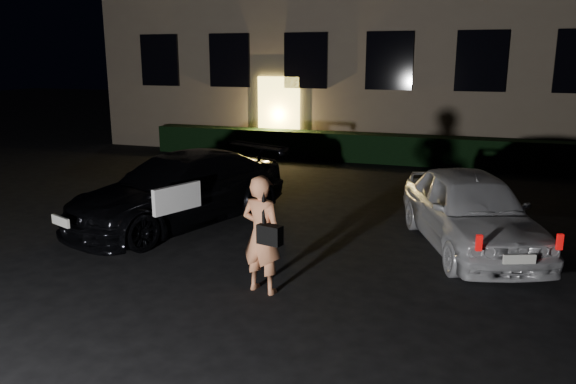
% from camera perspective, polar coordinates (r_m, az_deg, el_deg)
% --- Properties ---
extents(ground, '(80.00, 80.00, 0.00)m').
position_cam_1_polar(ground, '(7.48, -3.61, -11.18)').
color(ground, black).
rests_on(ground, ground).
extents(hedge, '(15.00, 0.70, 0.85)m').
position_cam_1_polar(hedge, '(17.19, 9.67, 4.37)').
color(hedge, black).
rests_on(hedge, ground).
extents(sedan, '(3.45, 4.98, 1.34)m').
position_cam_1_polar(sedan, '(10.86, -11.00, 0.25)').
color(sedan, black).
rests_on(sedan, ground).
extents(hatch, '(2.81, 4.16, 1.32)m').
position_cam_1_polar(hatch, '(9.77, 18.04, -1.75)').
color(hatch, silver).
rests_on(hatch, ground).
extents(man, '(0.68, 0.52, 1.63)m').
position_cam_1_polar(man, '(7.53, -2.65, -4.32)').
color(man, '#DF8759').
rests_on(man, ground).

